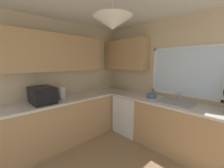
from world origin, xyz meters
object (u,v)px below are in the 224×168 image
sink_assembly (176,102)px  bowl (151,96)px  dishwasher (131,114)px  kettle (62,93)px  microwave (42,95)px

sink_assembly → bowl: size_ratio=3.12×
dishwasher → bowl: 0.72m
kettle → sink_assembly: size_ratio=0.41×
dishwasher → microwave: (-0.66, -1.70, 0.62)m
microwave → bowl: bearing=56.3°
microwave → kettle: microwave is taller
microwave → bowl: 2.08m
dishwasher → bowl: size_ratio=4.43×
dishwasher → sink_assembly: bearing=2.1°
microwave → bowl: microwave is taller
microwave → sink_assembly: microwave is taller
kettle → bowl: kettle is taller
kettle → dishwasher: bearing=64.6°
kettle → bowl: 1.79m
dishwasher → sink_assembly: 1.10m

